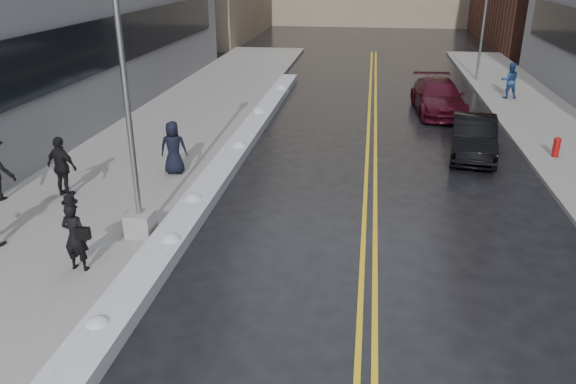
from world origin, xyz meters
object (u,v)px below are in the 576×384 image
at_px(pedestrian_east, 510,80).
at_px(car_black, 473,137).
at_px(fire_hydrant, 557,146).
at_px(lamppost, 132,146).
at_px(pedestrian_c, 173,148).
at_px(pedestrian_fedora, 75,237).
at_px(pedestrian_d, 62,167).
at_px(traffic_signal, 484,22).
at_px(car_maroon, 438,97).

height_order(pedestrian_east, car_black, pedestrian_east).
bearing_deg(car_black, fire_hydrant, 5.01).
relative_size(lamppost, pedestrian_c, 4.34).
bearing_deg(pedestrian_fedora, lamppost, -106.37).
bearing_deg(pedestrian_fedora, pedestrian_d, -53.20).
distance_m(fire_hydrant, pedestrian_east, 9.35).
distance_m(fire_hydrant, traffic_signal, 14.30).
xyz_separation_m(fire_hydrant, pedestrian_east, (0.28, 9.33, 0.49)).
distance_m(pedestrian_fedora, car_black, 14.24).
bearing_deg(pedestrian_c, pedestrian_east, -146.67).
relative_size(traffic_signal, pedestrian_fedora, 3.65).
height_order(pedestrian_d, pedestrian_east, pedestrian_d).
bearing_deg(car_maroon, pedestrian_fedora, -123.88).
distance_m(pedestrian_fedora, pedestrian_d, 4.69).
bearing_deg(pedestrian_east, pedestrian_c, 46.41).
bearing_deg(pedestrian_fedora, traffic_signal, -112.79).
distance_m(pedestrian_east, car_black, 9.74).
bearing_deg(car_black, pedestrian_fedora, -128.04).
height_order(lamppost, fire_hydrant, lamppost).
distance_m(pedestrian_c, pedestrian_d, 3.47).
bearing_deg(pedestrian_d, traffic_signal, -110.80).
xyz_separation_m(traffic_signal, pedestrian_c, (-12.40, -17.58, -2.37)).
bearing_deg(car_black, pedestrian_east, 78.58).
xyz_separation_m(lamppost, fire_hydrant, (12.30, 8.00, -1.98)).
bearing_deg(fire_hydrant, car_black, 177.55).
bearing_deg(car_black, pedestrian_d, -147.16).
xyz_separation_m(fire_hydrant, pedestrian_c, (-12.90, -3.58, 0.48)).
bearing_deg(fire_hydrant, car_maroon, 118.77).
bearing_deg(car_black, car_maroon, 103.24).
bearing_deg(fire_hydrant, pedestrian_c, -164.51).
bearing_deg(pedestrian_d, pedestrian_east, -119.83).
height_order(lamppost, pedestrian_d, lamppost).
bearing_deg(lamppost, pedestrian_d, 146.39).
bearing_deg(pedestrian_east, car_black, 73.14).
height_order(car_black, car_maroon, car_maroon).
xyz_separation_m(pedestrian_fedora, pedestrian_c, (0.12, 6.28, 0.06)).
bearing_deg(pedestrian_fedora, car_black, -130.60).
xyz_separation_m(pedestrian_c, car_maroon, (9.40, 9.95, -0.27)).
bearing_deg(lamppost, pedestrian_fedora, -111.28).
distance_m(traffic_signal, car_maroon, 8.61).
xyz_separation_m(traffic_signal, pedestrian_d, (-15.00, -19.87, -2.34)).
relative_size(fire_hydrant, pedestrian_c, 0.42).
relative_size(fire_hydrant, car_black, 0.17).
height_order(fire_hydrant, pedestrian_east, pedestrian_east).
relative_size(traffic_signal, pedestrian_c, 3.42).
distance_m(traffic_signal, pedestrian_d, 25.01).
distance_m(traffic_signal, pedestrian_fedora, 27.05).
bearing_deg(pedestrian_c, car_black, -170.83).
relative_size(pedestrian_fedora, pedestrian_east, 0.92).
bearing_deg(pedestrian_fedora, pedestrian_c, -86.21).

